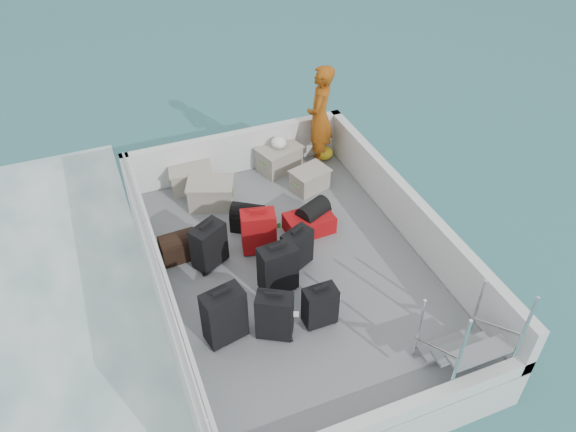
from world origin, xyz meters
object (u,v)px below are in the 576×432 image
at_px(suitcase_8, 309,223).
at_px(crate_0, 191,179).
at_px(suitcase_4, 278,269).
at_px(suitcase_5, 259,232).
at_px(suitcase_7, 297,249).
at_px(crate_2, 279,159).
at_px(passenger, 320,117).
at_px(suitcase_2, 209,246).
at_px(crate_1, 211,194).
at_px(suitcase_3, 275,316).
at_px(suitcase_0, 224,316).
at_px(suitcase_6, 320,306).
at_px(crate_3, 310,180).

height_order(suitcase_8, crate_0, crate_0).
relative_size(suitcase_4, suitcase_5, 1.07).
xyz_separation_m(suitcase_7, crate_2, (0.59, 2.18, -0.09)).
bearing_deg(suitcase_8, passenger, -30.56).
distance_m(suitcase_2, crate_1, 1.28).
bearing_deg(suitcase_7, suitcase_5, 102.35).
distance_m(suitcase_2, suitcase_4, 1.01).
bearing_deg(suitcase_5, suitcase_7, -39.84).
xyz_separation_m(suitcase_3, suitcase_4, (0.30, 0.68, 0.02)).
distance_m(suitcase_7, suitcase_8, 0.75).
bearing_deg(suitcase_4, suitcase_0, -153.47).
xyz_separation_m(suitcase_3, suitcase_6, (0.56, -0.02, -0.05)).
distance_m(suitcase_2, suitcase_8, 1.50).
bearing_deg(suitcase_2, suitcase_3, -104.95).
xyz_separation_m(suitcase_5, passenger, (1.62, 1.64, 0.54)).
xyz_separation_m(suitcase_2, suitcase_6, (0.93, -1.44, -0.05)).
distance_m(suitcase_2, passenger, 2.90).
xyz_separation_m(suitcase_2, passenger, (2.31, 1.66, 0.54)).
distance_m(suitcase_7, passenger, 2.52).
xyz_separation_m(suitcase_5, crate_1, (-0.33, 1.20, -0.12)).
bearing_deg(suitcase_3, suitcase_7, 84.72).
bearing_deg(crate_2, crate_0, 180.00).
relative_size(suitcase_2, suitcase_3, 1.00).
bearing_deg(passenger, crate_3, 1.13).
distance_m(suitcase_6, crate_2, 3.26).
bearing_deg(crate_1, passenger, 12.73).
relative_size(crate_3, passenger, 0.31).
height_order(suitcase_8, passenger, passenger).
bearing_deg(suitcase_4, suitcase_3, -118.37).
relative_size(suitcase_0, passenger, 0.43).
distance_m(suitcase_4, crate_1, 2.00).
relative_size(suitcase_3, suitcase_4, 0.94).
relative_size(suitcase_0, crate_2, 1.14).
bearing_deg(suitcase_8, crate_0, 37.13).
relative_size(suitcase_4, suitcase_7, 1.19).
relative_size(suitcase_3, crate_1, 1.00).
xyz_separation_m(suitcase_8, crate_1, (-1.13, 1.08, 0.06)).
bearing_deg(suitcase_7, suitcase_8, 28.62).
bearing_deg(suitcase_7, suitcase_6, -122.13).
bearing_deg(suitcase_5, crate_3, 53.21).
height_order(suitcase_6, crate_0, suitcase_6).
bearing_deg(suitcase_5, crate_2, 73.55).
bearing_deg(suitcase_7, suitcase_0, -171.85).
distance_m(crate_1, passenger, 2.11).
height_order(suitcase_6, passenger, passenger).
distance_m(suitcase_5, crate_1, 1.25).
height_order(suitcase_3, crate_3, suitcase_3).
bearing_deg(crate_0, crate_2, 0.00).
bearing_deg(suitcase_5, crate_1, 118.12).
xyz_separation_m(crate_1, crate_3, (1.53, -0.17, -0.03)).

